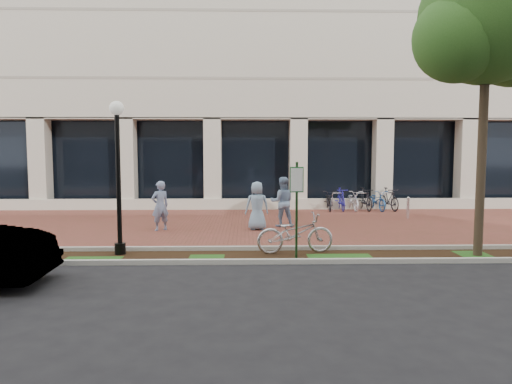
{
  "coord_description": "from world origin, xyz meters",
  "views": [
    {
      "loc": [
        -0.48,
        -16.53,
        2.59
      ],
      "look_at": [
        -0.11,
        -0.8,
        1.26
      ],
      "focal_mm": 32.0,
      "sensor_mm": 36.0,
      "label": 1
    }
  ],
  "objects_px": {
    "pedestrian_left": "(160,206)",
    "pedestrian_right": "(257,206)",
    "street_tree": "(489,26)",
    "bike_rack_cluster": "(358,200)",
    "bollard": "(408,208)",
    "lamppost": "(118,168)",
    "pedestrian_mid": "(282,202)",
    "locked_bicycle": "(295,233)",
    "parking_sign": "(297,198)"
  },
  "relations": [
    {
      "from": "parking_sign",
      "to": "pedestrian_left",
      "type": "height_order",
      "value": "parking_sign"
    },
    {
      "from": "pedestrian_left",
      "to": "pedestrian_right",
      "type": "bearing_deg",
      "value": 146.58
    },
    {
      "from": "pedestrian_left",
      "to": "pedestrian_mid",
      "type": "relative_size",
      "value": 0.95
    },
    {
      "from": "bollard",
      "to": "pedestrian_right",
      "type": "bearing_deg",
      "value": -157.63
    },
    {
      "from": "street_tree",
      "to": "lamppost",
      "type": "bearing_deg",
      "value": 177.93
    },
    {
      "from": "locked_bicycle",
      "to": "bike_rack_cluster",
      "type": "xyz_separation_m",
      "value": [
        3.85,
        8.85,
        -0.04
      ]
    },
    {
      "from": "street_tree",
      "to": "bike_rack_cluster",
      "type": "bearing_deg",
      "value": 95.02
    },
    {
      "from": "parking_sign",
      "to": "pedestrian_mid",
      "type": "distance_m",
      "value": 5.05
    },
    {
      "from": "bollard",
      "to": "parking_sign",
      "type": "bearing_deg",
      "value": -127.42
    },
    {
      "from": "parking_sign",
      "to": "pedestrian_mid",
      "type": "relative_size",
      "value": 1.35
    },
    {
      "from": "pedestrian_mid",
      "to": "locked_bicycle",
      "type": "bearing_deg",
      "value": 89.89
    },
    {
      "from": "street_tree",
      "to": "pedestrian_right",
      "type": "xyz_separation_m",
      "value": [
        -5.56,
        4.04,
        -4.87
      ]
    },
    {
      "from": "lamppost",
      "to": "street_tree",
      "type": "xyz_separation_m",
      "value": [
        9.18,
        -0.33,
        3.48
      ]
    },
    {
      "from": "street_tree",
      "to": "locked_bicycle",
      "type": "distance_m",
      "value": 6.97
    },
    {
      "from": "street_tree",
      "to": "bike_rack_cluster",
      "type": "distance_m",
      "value": 10.62
    },
    {
      "from": "lamppost",
      "to": "bollard",
      "type": "xyz_separation_m",
      "value": [
        9.69,
        6.21,
        -1.76
      ]
    },
    {
      "from": "locked_bicycle",
      "to": "lamppost",
      "type": "bearing_deg",
      "value": 82.72
    },
    {
      "from": "parking_sign",
      "to": "locked_bicycle",
      "type": "xyz_separation_m",
      "value": [
        0.04,
        0.65,
        -1.0
      ]
    },
    {
      "from": "bollard",
      "to": "bike_rack_cluster",
      "type": "relative_size",
      "value": 0.25
    },
    {
      "from": "bike_rack_cluster",
      "to": "bollard",
      "type": "bearing_deg",
      "value": -66.52
    },
    {
      "from": "lamppost",
      "to": "pedestrian_left",
      "type": "distance_m",
      "value": 3.92
    },
    {
      "from": "locked_bicycle",
      "to": "pedestrian_mid",
      "type": "height_order",
      "value": "pedestrian_mid"
    },
    {
      "from": "lamppost",
      "to": "pedestrian_right",
      "type": "distance_m",
      "value": 5.36
    },
    {
      "from": "street_tree",
      "to": "locked_bicycle",
      "type": "bearing_deg",
      "value": 175.48
    },
    {
      "from": "parking_sign",
      "to": "bollard",
      "type": "distance_m",
      "value": 8.65
    },
    {
      "from": "pedestrian_mid",
      "to": "pedestrian_right",
      "type": "height_order",
      "value": "pedestrian_mid"
    },
    {
      "from": "bollard",
      "to": "bike_rack_cluster",
      "type": "distance_m",
      "value": 2.99
    },
    {
      "from": "pedestrian_right",
      "to": "bollard",
      "type": "height_order",
      "value": "pedestrian_right"
    },
    {
      "from": "pedestrian_left",
      "to": "pedestrian_right",
      "type": "height_order",
      "value": "pedestrian_left"
    },
    {
      "from": "street_tree",
      "to": "pedestrian_left",
      "type": "distance_m",
      "value": 10.83
    },
    {
      "from": "lamppost",
      "to": "bollard",
      "type": "bearing_deg",
      "value": 32.65
    },
    {
      "from": "pedestrian_left",
      "to": "pedestrian_right",
      "type": "xyz_separation_m",
      "value": [
        3.26,
        0.05,
        -0.01
      ]
    },
    {
      "from": "bollard",
      "to": "bike_rack_cluster",
      "type": "bearing_deg",
      "value": 116.23
    },
    {
      "from": "lamppost",
      "to": "bike_rack_cluster",
      "type": "bearing_deg",
      "value": 46.73
    },
    {
      "from": "lamppost",
      "to": "pedestrian_right",
      "type": "height_order",
      "value": "lamppost"
    },
    {
      "from": "lamppost",
      "to": "pedestrian_left",
      "type": "xyz_separation_m",
      "value": [
        0.36,
        3.66,
        -1.38
      ]
    },
    {
      "from": "lamppost",
      "to": "pedestrian_mid",
      "type": "xyz_separation_m",
      "value": [
        4.53,
        4.41,
        -1.33
      ]
    },
    {
      "from": "parking_sign",
      "to": "pedestrian_right",
      "type": "distance_m",
      "value": 4.45
    },
    {
      "from": "locked_bicycle",
      "to": "bollard",
      "type": "distance_m",
      "value": 8.05
    },
    {
      "from": "locked_bicycle",
      "to": "pedestrian_mid",
      "type": "distance_m",
      "value": 4.38
    },
    {
      "from": "lamppost",
      "to": "bike_rack_cluster",
      "type": "height_order",
      "value": "lamppost"
    },
    {
      "from": "locked_bicycle",
      "to": "pedestrian_mid",
      "type": "xyz_separation_m",
      "value": [
        0.02,
        4.37,
        0.36
      ]
    },
    {
      "from": "lamppost",
      "to": "pedestrian_left",
      "type": "relative_size",
      "value": 2.33
    },
    {
      "from": "parking_sign",
      "to": "bollard",
      "type": "xyz_separation_m",
      "value": [
        5.21,
        6.81,
        -1.07
      ]
    },
    {
      "from": "locked_bicycle",
      "to": "pedestrian_left",
      "type": "relative_size",
      "value": 1.2
    },
    {
      "from": "parking_sign",
      "to": "street_tree",
      "type": "distance_m",
      "value": 6.29
    },
    {
      "from": "lamppost",
      "to": "locked_bicycle",
      "type": "height_order",
      "value": "lamppost"
    },
    {
      "from": "street_tree",
      "to": "pedestrian_right",
      "type": "height_order",
      "value": "street_tree"
    },
    {
      "from": "lamppost",
      "to": "bike_rack_cluster",
      "type": "relative_size",
      "value": 1.11
    },
    {
      "from": "pedestrian_mid",
      "to": "bike_rack_cluster",
      "type": "height_order",
      "value": "pedestrian_mid"
    }
  ]
}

